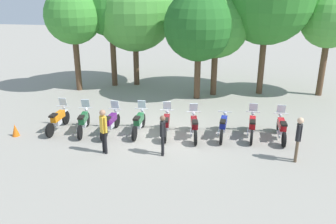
{
  "coord_description": "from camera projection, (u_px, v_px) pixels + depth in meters",
  "views": [
    {
      "loc": [
        2.25,
        -14.21,
        6.39
      ],
      "look_at": [
        0.0,
        0.5,
        0.9
      ],
      "focal_mm": 37.57,
      "sensor_mm": 36.0,
      "label": 1
    }
  ],
  "objects": [
    {
      "name": "motorcycle_6",
      "position": [
        223.0,
        126.0,
        15.36
      ],
      "size": [
        0.62,
        2.19,
        0.99
      ],
      "rotation": [
        0.0,
        0.0,
        1.49
      ],
      "color": "black",
      "rests_on": "ground_plane"
    },
    {
      "name": "person_1",
      "position": [
        163.0,
        132.0,
        13.55
      ],
      "size": [
        0.24,
        0.41,
        1.65
      ],
      "rotation": [
        0.0,
        0.0,
        3.24
      ],
      "color": "black",
      "rests_on": "ground_plane"
    },
    {
      "name": "person_2",
      "position": [
        298.0,
        136.0,
        13.03
      ],
      "size": [
        0.28,
        0.41,
        1.77
      ],
      "rotation": [
        0.0,
        0.0,
        2.94
      ],
      "color": "brown",
      "rests_on": "ground_plane"
    },
    {
      "name": "motorcycle_1",
      "position": [
        84.0,
        121.0,
        15.84
      ],
      "size": [
        0.63,
        2.18,
        1.37
      ],
      "rotation": [
        0.0,
        0.0,
        1.73
      ],
      "color": "black",
      "rests_on": "ground_plane"
    },
    {
      "name": "tree_2",
      "position": [
        135.0,
        11.0,
        21.88
      ],
      "size": [
        5.03,
        5.03,
        7.26
      ],
      "color": "brown",
      "rests_on": "ground_plane"
    },
    {
      "name": "tree_4",
      "position": [
        216.0,
        25.0,
        19.99
      ],
      "size": [
        3.77,
        3.77,
        6.03
      ],
      "color": "brown",
      "rests_on": "ground_plane"
    },
    {
      "name": "tree_6",
      "position": [
        330.0,
        19.0,
        19.74
      ],
      "size": [
        3.28,
        3.28,
        6.12
      ],
      "color": "brown",
      "rests_on": "ground_plane"
    },
    {
      "name": "motorcycle_7",
      "position": [
        252.0,
        126.0,
        15.34
      ],
      "size": [
        0.62,
        2.19,
        1.37
      ],
      "rotation": [
        0.0,
        0.0,
        1.49
      ],
      "color": "black",
      "rests_on": "ground_plane"
    },
    {
      "name": "tree_0",
      "position": [
        73.0,
        16.0,
        20.76
      ],
      "size": [
        3.38,
        3.38,
        6.26
      ],
      "color": "brown",
      "rests_on": "ground_plane"
    },
    {
      "name": "ground_plane",
      "position": [
        166.0,
        135.0,
        15.71
      ],
      "size": [
        80.0,
        80.0,
        0.0
      ],
      "primitive_type": "plane",
      "color": "gray"
    },
    {
      "name": "motorcycle_2",
      "position": [
        111.0,
        122.0,
        15.69
      ],
      "size": [
        0.62,
        2.19,
        1.37
      ],
      "rotation": [
        0.0,
        0.0,
        1.5
      ],
      "color": "black",
      "rests_on": "ground_plane"
    },
    {
      "name": "tree_3",
      "position": [
        199.0,
        26.0,
        19.29
      ],
      "size": [
        3.91,
        3.91,
        6.13
      ],
      "color": "brown",
      "rests_on": "ground_plane"
    },
    {
      "name": "motorcycle_4",
      "position": [
        166.0,
        124.0,
        15.54
      ],
      "size": [
        0.62,
        2.19,
        1.37
      ],
      "rotation": [
        0.0,
        0.0,
        1.66
      ],
      "color": "black",
      "rests_on": "ground_plane"
    },
    {
      "name": "motorcycle_3",
      "position": [
        139.0,
        122.0,
        15.72
      ],
      "size": [
        0.62,
        2.19,
        1.37
      ],
      "rotation": [
        0.0,
        0.0,
        1.55
      ],
      "color": "black",
      "rests_on": "ground_plane"
    },
    {
      "name": "motorcycle_8",
      "position": [
        282.0,
        128.0,
        15.13
      ],
      "size": [
        0.62,
        2.19,
        1.37
      ],
      "rotation": [
        0.0,
        0.0,
        1.57
      ],
      "color": "black",
      "rests_on": "ground_plane"
    },
    {
      "name": "traffic_cone",
      "position": [
        15.0,
        130.0,
        15.5
      ],
      "size": [
        0.32,
        0.32,
        0.55
      ],
      "primitive_type": "cone",
      "color": "orange",
      "rests_on": "ground_plane"
    },
    {
      "name": "motorcycle_5",
      "position": [
        194.0,
        126.0,
        15.32
      ],
      "size": [
        0.62,
        2.18,
        1.37
      ],
      "rotation": [
        0.0,
        0.0,
        1.73
      ],
      "color": "black",
      "rests_on": "ground_plane"
    },
    {
      "name": "motorcycle_0",
      "position": [
        58.0,
        119.0,
        16.05
      ],
      "size": [
        0.62,
        2.19,
        1.37
      ],
      "rotation": [
        0.0,
        0.0,
        1.54
      ],
      "color": "black",
      "rests_on": "ground_plane"
    },
    {
      "name": "tree_1",
      "position": [
        111.0,
        8.0,
        21.59
      ],
      "size": [
        3.63,
        3.63,
        6.8
      ],
      "color": "brown",
      "rests_on": "ground_plane"
    },
    {
      "name": "person_0",
      "position": [
        104.0,
        128.0,
        13.66
      ],
      "size": [
        0.36,
        0.34,
        1.83
      ],
      "rotation": [
        0.0,
        0.0,
        4.02
      ],
      "color": "black",
      "rests_on": "ground_plane"
    }
  ]
}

